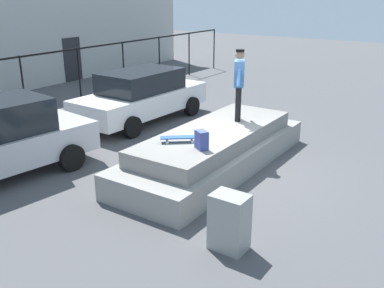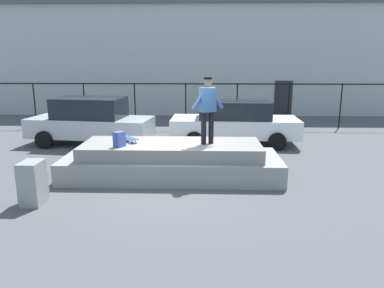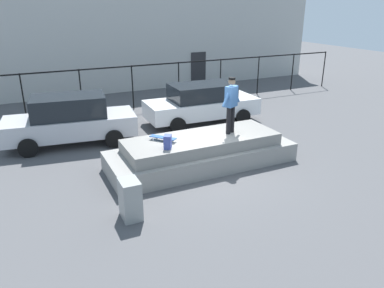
{
  "view_description": "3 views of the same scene",
  "coord_description": "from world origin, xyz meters",
  "px_view_note": "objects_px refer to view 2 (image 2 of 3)",
  "views": [
    {
      "loc": [
        -8.52,
        -4.76,
        4.08
      ],
      "look_at": [
        -0.28,
        0.79,
        0.55
      ],
      "focal_mm": 40.7,
      "sensor_mm": 36.0,
      "label": 1
    },
    {
      "loc": [
        0.81,
        -9.27,
        3.18
      ],
      "look_at": [
        0.49,
        1.14,
        0.72
      ],
      "focal_mm": 33.75,
      "sensor_mm": 36.0,
      "label": 2
    },
    {
      "loc": [
        -5.0,
        -9.38,
        4.86
      ],
      "look_at": [
        0.05,
        1.16,
        0.39
      ],
      "focal_mm": 34.83,
      "sensor_mm": 36.0,
      "label": 3
    }
  ],
  "objects_px": {
    "skateboard": "(128,138)",
    "backpack": "(119,139)",
    "car_silver_sedan_near": "(91,121)",
    "car_white_sedan_mid": "(234,122)",
    "utility_box": "(33,183)",
    "skateboarder": "(208,106)"
  },
  "relations": [
    {
      "from": "car_silver_sedan_near",
      "to": "skateboarder",
      "type": "bearing_deg",
      "value": -41.42
    },
    {
      "from": "skateboard",
      "to": "car_white_sedan_mid",
      "type": "distance_m",
      "value": 5.06
    },
    {
      "from": "utility_box",
      "to": "backpack",
      "type": "bearing_deg",
      "value": 45.12
    },
    {
      "from": "skateboarder",
      "to": "car_silver_sedan_near",
      "type": "bearing_deg",
      "value": 138.58
    },
    {
      "from": "skateboarder",
      "to": "car_silver_sedan_near",
      "type": "relative_size",
      "value": 0.37
    },
    {
      "from": "car_silver_sedan_near",
      "to": "car_white_sedan_mid",
      "type": "xyz_separation_m",
      "value": [
        5.45,
        0.25,
        -0.05
      ]
    },
    {
      "from": "skateboarder",
      "to": "car_white_sedan_mid",
      "type": "distance_m",
      "value": 4.39
    },
    {
      "from": "skateboard",
      "to": "utility_box",
      "type": "xyz_separation_m",
      "value": [
        -1.71,
        -2.22,
        -0.56
      ]
    },
    {
      "from": "skateboard",
      "to": "car_silver_sedan_near",
      "type": "bearing_deg",
      "value": 121.05
    },
    {
      "from": "backpack",
      "to": "utility_box",
      "type": "bearing_deg",
      "value": -14.89
    },
    {
      "from": "backpack",
      "to": "car_silver_sedan_near",
      "type": "xyz_separation_m",
      "value": [
        -2.07,
        4.24,
        -0.25
      ]
    },
    {
      "from": "car_white_sedan_mid",
      "to": "utility_box",
      "type": "relative_size",
      "value": 4.92
    },
    {
      "from": "skateboarder",
      "to": "utility_box",
      "type": "bearing_deg",
      "value": -153.24
    },
    {
      "from": "backpack",
      "to": "car_silver_sedan_near",
      "type": "height_order",
      "value": "car_silver_sedan_near"
    },
    {
      "from": "skateboard",
      "to": "car_white_sedan_mid",
      "type": "height_order",
      "value": "car_white_sedan_mid"
    },
    {
      "from": "skateboard",
      "to": "backpack",
      "type": "relative_size",
      "value": 1.95
    },
    {
      "from": "skateboard",
      "to": "utility_box",
      "type": "height_order",
      "value": "skateboard"
    },
    {
      "from": "backpack",
      "to": "skateboard",
      "type": "bearing_deg",
      "value": -158.36
    },
    {
      "from": "skateboard",
      "to": "backpack",
      "type": "bearing_deg",
      "value": -98.98
    },
    {
      "from": "car_silver_sedan_near",
      "to": "utility_box",
      "type": "xyz_separation_m",
      "value": [
        0.46,
        -5.82,
        -0.41
      ]
    },
    {
      "from": "skateboarder",
      "to": "utility_box",
      "type": "xyz_separation_m",
      "value": [
        -3.91,
        -1.97,
        -1.48
      ]
    },
    {
      "from": "backpack",
      "to": "car_silver_sedan_near",
      "type": "relative_size",
      "value": 0.08
    }
  ]
}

